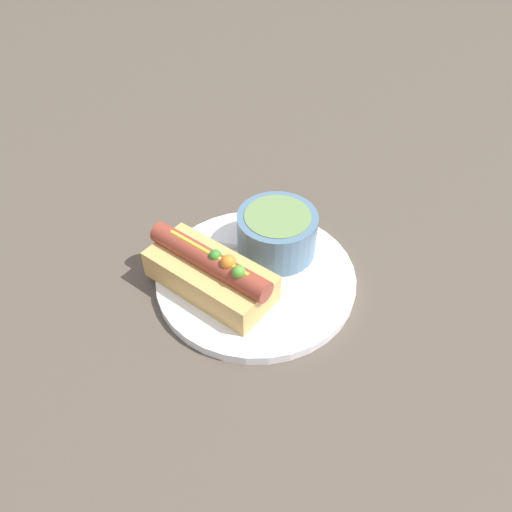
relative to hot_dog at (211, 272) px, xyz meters
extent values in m
plane|color=#4C4238|center=(0.01, 0.06, -0.04)|extent=(4.00, 4.00, 0.00)
cylinder|color=white|center=(0.01, 0.06, -0.03)|extent=(0.25, 0.25, 0.01)
cube|color=tan|center=(0.00, 0.00, -0.01)|extent=(0.17, 0.13, 0.04)
cylinder|color=brown|center=(0.00, 0.00, 0.02)|extent=(0.16, 0.09, 0.03)
sphere|color=orange|center=(0.03, 0.01, 0.03)|extent=(0.02, 0.02, 0.02)
sphere|color=#387A28|center=(0.01, 0.00, 0.03)|extent=(0.01, 0.01, 0.01)
sphere|color=#518C2D|center=(0.04, 0.02, 0.03)|extent=(0.02, 0.02, 0.02)
cylinder|color=gold|center=(0.00, 0.00, 0.03)|extent=(0.11, 0.05, 0.01)
cylinder|color=slate|center=(-0.02, 0.10, 0.00)|extent=(0.10, 0.10, 0.06)
cylinder|color=#66844C|center=(-0.02, 0.10, 0.03)|extent=(0.08, 0.08, 0.01)
cube|color=#B7B7BC|center=(-0.07, 0.03, -0.02)|extent=(0.09, 0.09, 0.00)
ellipsoid|color=#B7B7BC|center=(-0.02, 0.09, -0.02)|extent=(0.05, 0.05, 0.01)
camera|label=1|loc=(0.38, -0.15, 0.43)|focal=35.00mm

